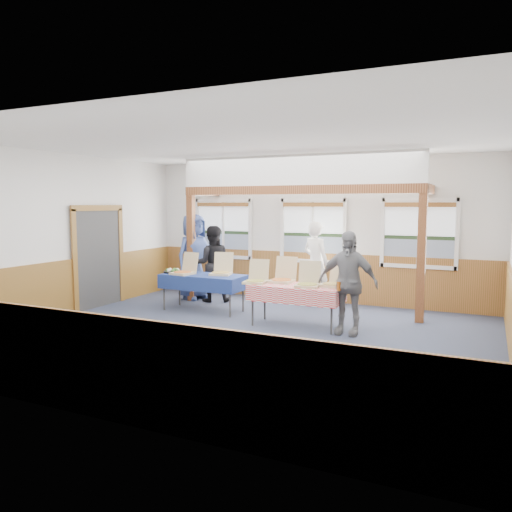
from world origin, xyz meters
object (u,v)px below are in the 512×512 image
at_px(table_left, 203,278).
at_px(man_blue, 194,257).
at_px(woman_black, 212,264).
at_px(person_grey, 347,283).
at_px(woman_white, 316,264).
at_px(table_right, 296,289).

relative_size(table_left, man_blue, 0.95).
relative_size(woman_black, man_blue, 0.87).
bearing_deg(person_grey, table_left, 172.96).
xyz_separation_m(woman_white, woman_black, (-2.29, -0.49, -0.06)).
bearing_deg(woman_black, person_grey, 128.21).
bearing_deg(man_blue, table_left, -121.71).
height_order(table_right, man_blue, man_blue).
bearing_deg(table_right, woman_white, 80.68).
relative_size(table_right, person_grey, 1.02).
bearing_deg(table_right, woman_black, 134.02).
distance_m(table_right, person_grey, 0.99).
relative_size(woman_white, man_blue, 0.93).
bearing_deg(person_grey, man_blue, 160.95).
bearing_deg(woman_black, table_right, 122.66).
bearing_deg(table_left, table_right, -35.71).
xyz_separation_m(table_right, woman_white, (-0.26, 1.89, 0.23)).
bearing_deg(woman_black, woman_white, 163.62).
relative_size(table_right, man_blue, 0.91).
relative_size(man_blue, person_grey, 1.13).
xyz_separation_m(table_left, person_grey, (3.16, -0.54, 0.18)).
bearing_deg(man_blue, table_right, -97.15).
relative_size(woman_white, woman_black, 1.07).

